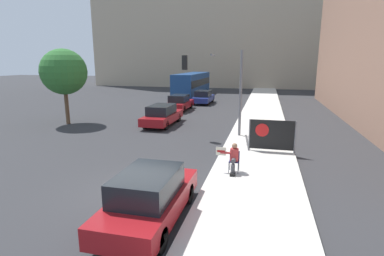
% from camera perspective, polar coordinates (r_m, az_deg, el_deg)
% --- Properties ---
extents(ground_plane, '(160.00, 160.00, 0.00)m').
position_cam_1_polar(ground_plane, '(11.04, -10.37, -11.99)').
color(ground_plane, '#303033').
extents(sidewalk_curb, '(3.58, 90.00, 0.16)m').
position_cam_1_polar(sidewalk_curb, '(24.53, 13.05, 1.72)').
color(sidewalk_curb, beige).
rests_on(sidewalk_curb, ground_plane).
extents(seated_protester, '(0.94, 0.77, 1.19)m').
position_cam_1_polar(seated_protester, '(12.17, 7.91, -5.52)').
color(seated_protester, '#474C56').
rests_on(seated_protester, sidewalk_curb).
extents(protest_banner, '(2.25, 0.06, 1.59)m').
position_cam_1_polar(protest_banner, '(15.29, 14.91, -1.29)').
color(protest_banner, slate).
rests_on(protest_banner, sidewalk_curb).
extents(traffic_light_pole, '(3.56, 3.33, 5.05)m').
position_cam_1_polar(traffic_light_pole, '(17.97, 4.97, 9.56)').
color(traffic_light_pole, slate).
rests_on(traffic_light_pole, sidewalk_curb).
extents(parked_car_curbside, '(1.77, 4.37, 1.54)m').
position_cam_1_polar(parked_car_curbside, '(8.88, -8.07, -12.85)').
color(parked_car_curbside, maroon).
rests_on(parked_car_curbside, ground_plane).
extents(car_on_road_nearest, '(1.77, 4.77, 1.49)m').
position_cam_1_polar(car_on_road_nearest, '(21.91, -5.70, 2.47)').
color(car_on_road_nearest, maroon).
rests_on(car_on_road_nearest, ground_plane).
extents(car_on_road_midblock, '(1.76, 4.32, 1.49)m').
position_cam_1_polar(car_on_road_midblock, '(28.53, -2.42, 4.85)').
color(car_on_road_midblock, maroon).
rests_on(car_on_road_midblock, ground_plane).
extents(car_on_road_distant, '(1.77, 4.32, 1.45)m').
position_cam_1_polar(car_on_road_distant, '(33.19, 2.18, 5.91)').
color(car_on_road_distant, navy).
rests_on(car_on_road_distant, ground_plane).
extents(city_bus_on_road, '(2.48, 11.44, 3.06)m').
position_cam_1_polar(city_bus_on_road, '(40.00, 0.05, 8.55)').
color(city_bus_on_road, navy).
rests_on(city_bus_on_road, ground_plane).
extents(motorcycle_on_road, '(0.28, 2.21, 1.28)m').
position_cam_1_polar(motorcycle_on_road, '(21.46, -5.34, 1.73)').
color(motorcycle_on_road, '#565B60').
rests_on(motorcycle_on_road, ground_plane).
extents(street_tree_near_curb, '(3.29, 3.29, 5.47)m').
position_cam_1_polar(street_tree_near_curb, '(23.84, -23.24, 9.78)').
color(street_tree_near_curb, brown).
rests_on(street_tree_near_curb, ground_plane).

